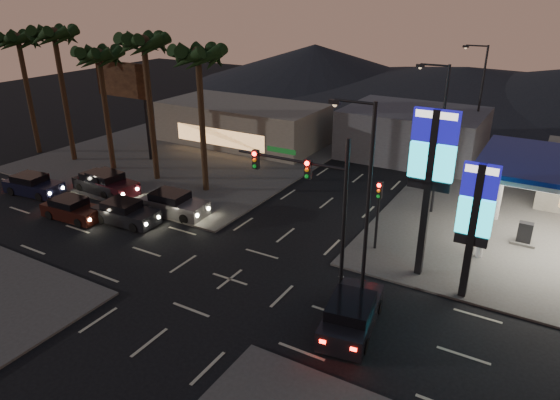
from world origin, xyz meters
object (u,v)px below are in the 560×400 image
Objects in this scene: car_lane_b_mid at (100,183)px; car_lane_a_front at (125,213)px; car_lane_b_rear at (108,184)px; suv_station at (351,314)px; car_lane_a_mid at (72,209)px; pylon_sign_short at (475,212)px; car_lane_b_front at (173,204)px; traffic_signal_mast at (312,189)px; car_lane_a_rear at (33,185)px; pylon_sign_tall at (431,162)px.

car_lane_a_front is at bearing -27.75° from car_lane_b_mid.
car_lane_b_rear is 1.01× the size of suv_station.
suv_station is at bearing -4.53° from car_lane_a_mid.
pylon_sign_short is 1.42× the size of car_lane_b_front.
traffic_signal_mast is 17.98m from car_lane_a_mid.
car_lane_b_mid is (4.01, 2.85, -0.01)m from car_lane_a_rear.
car_lane_b_front is at bearing 166.11° from traffic_signal_mast.
pylon_sign_tall reaches higher than pylon_sign_short.
pylon_sign_tall is 1.29× the size of pylon_sign_short.
car_lane_a_front is at bearing 20.13° from car_lane_a_mid.
car_lane_b_front is (-19.21, 0.45, -3.93)m from pylon_sign_short.
car_lane_a_rear is 11.89m from car_lane_b_front.
car_lane_b_rear is (-18.84, 3.48, -4.48)m from traffic_signal_mast.
pylon_sign_tall is 1.79× the size of suv_station.
car_lane_a_mid is at bearing -168.50° from pylon_sign_tall.
traffic_signal_mast is 19.68m from car_lane_b_rear.
car_lane_b_front reaches higher than car_lane_b_mid.
pylon_sign_short is 31.16m from car_lane_a_rear.
pylon_sign_short reaches higher than suv_station.
suv_station is at bearing -9.72° from car_lane_a_front.
car_lane_a_mid is 0.94× the size of car_lane_a_rear.
pylon_sign_tall is at bearing 158.20° from pylon_sign_short.
car_lane_b_mid is at bearing 170.26° from traffic_signal_mast.
car_lane_a_front is at bearing -170.24° from pylon_sign_tall.
car_lane_b_front is (-11.96, 2.96, -4.50)m from traffic_signal_mast.
car_lane_a_mid is 4.70m from car_lane_b_rear.
suv_station reaches higher than car_lane_b_front.
car_lane_b_rear is at bearing 8.99° from car_lane_b_mid.
pylon_sign_short is 26.39m from car_lane_b_rear.
car_lane_a_rear reaches higher than car_lane_b_mid.
car_lane_b_mid is (-26.83, 0.85, -3.97)m from pylon_sign_short.
car_lane_a_front is at bearing 170.28° from suv_station.
pylon_sign_tall is 3.20m from pylon_sign_short.
pylon_sign_short is 7.51m from suv_station.
traffic_signal_mast is at bearing -10.47° from car_lane_b_rear.
pylon_sign_short is 1.51× the size of car_lane_a_front.
suv_station is at bearing -6.63° from car_lane_a_rear.
car_lane_a_front is 0.92× the size of car_lane_b_rear.
pylon_sign_tall is 8.45m from suv_station.
pylon_sign_short is (2.50, -1.00, -1.74)m from pylon_sign_tall.
car_lane_a_front is (-18.55, -3.19, -5.70)m from pylon_sign_tall.
pylon_sign_short is at bearing 8.09° from car_lane_a_mid.
car_lane_b_rear is at bearing 175.67° from car_lane_b_front.
car_lane_a_front is (-21.05, -2.19, -3.97)m from pylon_sign_short.
car_lane_a_mid is at bearing -13.46° from car_lane_a_rear.
car_lane_b_rear is at bearing 32.01° from car_lane_a_rear.
suv_station is (22.26, -6.11, -0.00)m from car_lane_b_rear.
pylon_sign_tall is at bearing 6.05° from car_lane_a_rear.
pylon_sign_tall reaches higher than car_lane_a_front.
car_lane_b_mid reaches higher than car_lane_a_mid.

